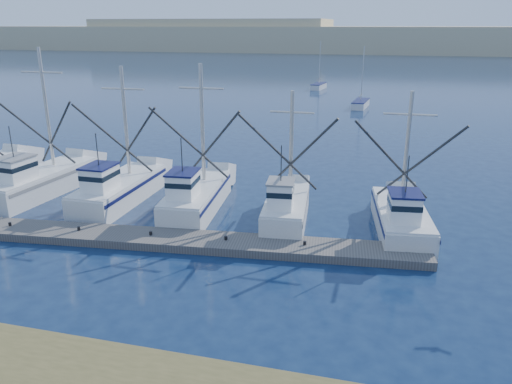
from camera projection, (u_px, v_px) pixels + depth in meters
The scene contains 6 objects.
ground at pixel (212, 310), 19.92m from camera, with size 500.00×500.00×0.00m, color #0D1D3C.
floating_dock at pixel (115, 236), 26.31m from camera, with size 32.35×2.16×0.43m, color #5C5752.
dune_ridge at pixel (376, 39), 211.01m from camera, with size 360.00×60.00×10.00m, color tan.
trawler_fleet at pixel (134, 191), 31.17m from camera, with size 32.40×9.19×9.46m.
sailboat_near at pixel (361, 104), 68.22m from camera, with size 2.18×5.74×8.10m.
sailboat_far at pixel (319, 86), 87.78m from camera, with size 2.26×5.41×8.10m.
Camera 1 is at (6.07, -16.38, 10.83)m, focal length 35.00 mm.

